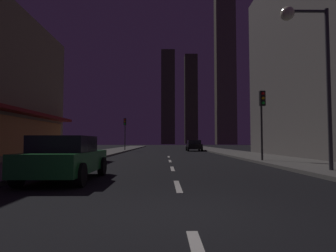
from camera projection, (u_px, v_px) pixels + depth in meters
The scene contains 13 objects.
ground_plane at pixel (167, 152), 36.89m from camera, with size 78.00×136.00×0.10m, color black.
sidewalk_right at pixel (221, 151), 37.00m from camera, with size 4.00×76.00×0.15m, color #605E59.
sidewalk_left at pixel (112, 151), 36.80m from camera, with size 4.00×76.00×0.15m, color #605E59.
lane_marking_center at pixel (172, 169), 13.33m from camera, with size 0.16×23.00×0.01m.
skyscraper_distant_tall at pixel (168, 97), 134.04m from camera, with size 6.29×7.10×43.61m, color #403C30.
skyscraper_distant_mid at pixel (191, 99), 161.15m from camera, with size 7.05×7.06×49.86m, color #39362B.
skyscraper_distant_short at pixel (225, 67), 122.15m from camera, with size 8.31×5.57×65.91m, color #635E4A.
car_parked_near at pixel (66, 158), 9.36m from camera, with size 1.98×4.24×1.45m.
car_parked_far at pixel (194, 145), 38.24m from camera, with size 1.98×4.24×1.45m.
fire_hydrant_far_left at pixel (93, 152), 22.34m from camera, with size 0.42×0.30×0.65m.
traffic_light_near_right at pixel (262, 109), 17.23m from camera, with size 0.32×0.48×4.20m.
traffic_light_far_left at pixel (125, 127), 37.56m from camera, with size 0.32×0.48×4.20m.
street_lamp_right at pixel (307, 47), 11.56m from camera, with size 1.96×0.56×6.58m.
Camera 1 is at (-0.39, -5.01, 1.27)m, focal length 30.74 mm.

